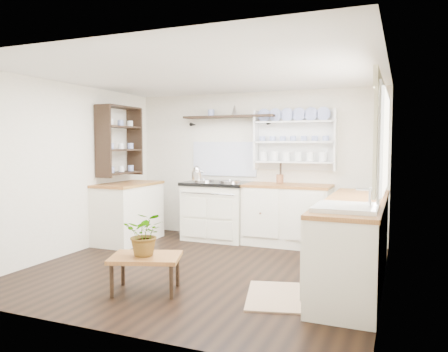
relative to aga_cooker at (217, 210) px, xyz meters
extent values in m
cube|color=black|center=(0.52, -1.57, -0.46)|extent=(4.00, 3.80, 0.01)
cube|color=beige|center=(0.52, 0.33, 0.69)|extent=(4.00, 0.02, 2.30)
cube|color=beige|center=(2.52, -1.57, 0.69)|extent=(0.02, 3.80, 2.30)
cube|color=beige|center=(-1.48, -1.57, 0.69)|extent=(0.02, 3.80, 2.30)
cube|color=white|center=(0.52, -1.57, 1.84)|extent=(4.00, 3.80, 0.01)
cube|color=white|center=(2.48, -1.42, 1.04)|extent=(0.04, 1.40, 1.00)
cube|color=white|center=(2.46, -1.42, 1.04)|extent=(0.02, 1.50, 1.10)
cube|color=beige|center=(2.44, -1.42, 1.62)|extent=(0.04, 1.55, 0.18)
cube|color=white|center=(0.00, 0.00, -0.03)|extent=(0.97, 0.63, 0.85)
cube|color=black|center=(0.00, 0.00, 0.42)|extent=(1.01, 0.67, 0.05)
cylinder|color=silver|center=(-0.22, 0.00, 0.46)|extent=(0.33, 0.33, 0.03)
cylinder|color=silver|center=(0.22, 0.00, 0.46)|extent=(0.33, 0.33, 0.03)
cylinder|color=silver|center=(0.00, -0.35, 0.30)|extent=(0.87, 0.02, 0.02)
cube|color=white|center=(1.12, 0.03, -0.02)|extent=(1.25, 0.60, 0.88)
cube|color=brown|center=(1.12, 0.03, 0.42)|extent=(1.27, 0.63, 0.04)
cube|color=white|center=(2.22, -1.47, -0.02)|extent=(0.60, 2.40, 0.88)
cube|color=brown|center=(2.22, -1.47, 0.42)|extent=(0.62, 2.43, 0.04)
cube|color=white|center=(2.22, -2.22, 0.34)|extent=(0.55, 0.60, 0.28)
cylinder|color=silver|center=(2.42, -2.22, 0.54)|extent=(0.02, 0.02, 0.22)
cube|color=white|center=(-1.18, -0.67, -0.02)|extent=(0.60, 1.10, 0.88)
cube|color=brown|center=(-1.18, -0.67, 0.42)|extent=(0.62, 1.13, 0.04)
cube|color=white|center=(1.17, 0.31, 1.09)|extent=(1.20, 0.03, 0.90)
cube|color=white|center=(1.17, 0.22, 1.09)|extent=(1.20, 0.22, 0.02)
cylinder|color=navy|center=(1.17, 0.23, 1.36)|extent=(0.20, 0.02, 0.20)
cube|color=black|center=(0.12, 0.20, 1.46)|extent=(1.50, 0.24, 0.04)
cone|color=black|center=(-0.53, 0.27, 1.35)|extent=(0.06, 0.20, 0.06)
cone|color=black|center=(0.77, 0.27, 1.35)|extent=(0.06, 0.20, 0.06)
cube|color=black|center=(-1.32, -0.67, 1.09)|extent=(0.28, 0.80, 1.05)
cylinder|color=brown|center=(0.98, 0.11, 0.51)|extent=(0.11, 0.11, 0.13)
cube|color=brown|center=(0.32, -2.53, -0.11)|extent=(0.81, 0.69, 0.04)
cylinder|color=black|center=(0.11, -2.81, -0.29)|extent=(0.04, 0.04, 0.33)
cylinder|color=black|center=(-0.02, -2.45, -0.29)|extent=(0.04, 0.04, 0.33)
cylinder|color=black|center=(0.65, -2.62, -0.29)|extent=(0.04, 0.04, 0.33)
cylinder|color=black|center=(0.53, -2.25, -0.29)|extent=(0.04, 0.04, 0.33)
imported|color=#3F7233|center=(0.32, -2.53, 0.13)|extent=(0.49, 0.46, 0.44)
cube|color=#83634C|center=(1.57, -2.19, -0.45)|extent=(0.74, 0.96, 0.02)
camera|label=1|loc=(2.68, -6.22, 1.02)|focal=35.00mm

